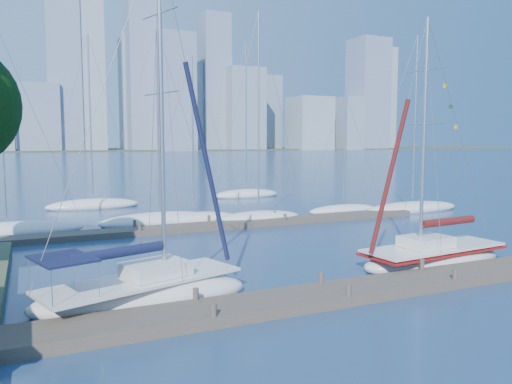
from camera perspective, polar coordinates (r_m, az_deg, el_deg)
name	(u,v)px	position (r m, az deg, el deg)	size (l,w,h in m)	color
ground	(334,299)	(18.94, 8.90, -12.03)	(700.00, 700.00, 0.00)	navy
near_dock	(334,294)	(18.88, 8.91, -11.45)	(26.00, 2.00, 0.40)	#473D34
far_dock	(227,225)	(33.72, -3.33, -3.76)	(30.00, 1.80, 0.36)	#473D34
far_shore	(46,151)	(335.21, -22.89, 4.37)	(800.00, 100.00, 1.50)	#38472D
sailboat_navy	(142,273)	(18.41, -12.85, -9.00)	(8.16, 4.73, 13.41)	silver
sailboat_maroon	(434,246)	(24.81, 19.64, -5.79)	(7.94, 3.18, 11.72)	silver
bg_boat_0	(7,231)	(34.49, -26.58, -4.00)	(9.30, 5.07, 12.97)	silver
bg_boat_1	(160,220)	(35.70, -10.94, -3.15)	(8.65, 3.39, 13.81)	silver
bg_boat_2	(194,219)	(36.06, -7.11, -3.05)	(7.09, 4.00, 12.06)	silver
bg_boat_3	(259,218)	(36.01, 0.29, -2.94)	(7.03, 3.31, 15.16)	silver
bg_boat_4	(343,210)	(41.39, 9.96, -2.00)	(6.63, 3.58, 9.96)	silver
bg_boat_5	(412,208)	(43.30, 17.43, -1.75)	(9.53, 4.69, 14.62)	silver
bg_boat_6	(93,205)	(45.54, -18.12, -1.38)	(8.14, 3.81, 15.14)	silver
bg_boat_7	(246,194)	(51.98, -1.12, -0.22)	(7.53, 5.21, 16.09)	silver
skyline	(76,89)	(308.36, -19.84, 10.99)	(503.81, 51.31, 108.21)	#7D91A2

